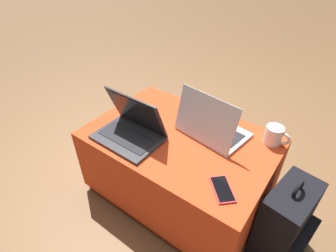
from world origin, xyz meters
TOP-DOWN VIEW (x-y plane):
  - ground_plane at (0.00, 0.00)m, footprint 14.00×14.00m
  - ottoman at (0.00, 0.00)m, footprint 0.95×0.65m
  - laptop_near at (-0.20, -0.15)m, footprint 0.34×0.24m
  - laptop_far at (0.12, 0.10)m, footprint 0.37×0.29m
  - cell_phone at (0.34, -0.19)m, footprint 0.15×0.15m
  - backpack at (0.60, 0.01)m, footprint 0.25×0.32m
  - coffee_mug at (0.40, 0.23)m, footprint 0.12×0.09m

SIDE VIEW (x-z plane):
  - ground_plane at x=0.00m, z-range 0.00..0.00m
  - backpack at x=0.60m, z-range -0.04..0.43m
  - ottoman at x=0.00m, z-range 0.00..0.44m
  - cell_phone at x=0.34m, z-range 0.44..0.45m
  - coffee_mug at x=0.40m, z-range 0.44..0.53m
  - laptop_near at x=-0.20m, z-range 0.37..0.61m
  - laptop_far at x=0.12m, z-range 0.37..0.61m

